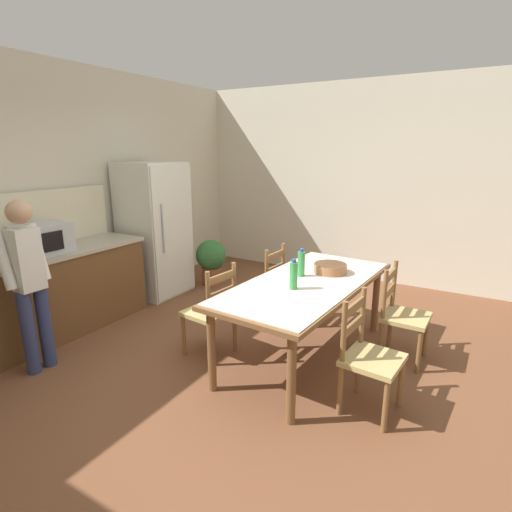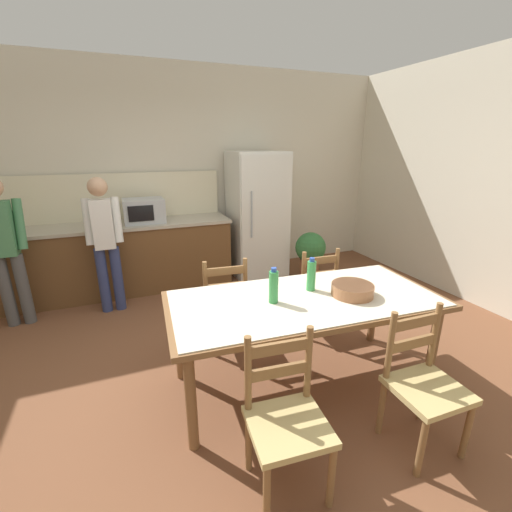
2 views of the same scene
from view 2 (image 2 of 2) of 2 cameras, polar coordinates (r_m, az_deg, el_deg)
ground_plane at (r=3.09m, az=-4.32°, el=-19.24°), size 8.32×8.32×0.00m
wall_back at (r=5.08m, az=-14.08°, el=12.87°), size 6.52×0.12×2.90m
kitchen_counter at (r=4.81m, az=-25.19°, el=-0.71°), size 3.46×0.66×0.91m
counter_splashback at (r=4.95m, az=-26.19°, el=8.67°), size 3.42×0.03×0.60m
refrigerator at (r=4.99m, az=0.23°, el=6.83°), size 0.76×0.73×1.78m
microwave at (r=4.64m, az=-18.17°, el=7.21°), size 0.50×0.39×0.30m
dining_table at (r=2.67m, az=8.12°, el=-8.32°), size 2.13×1.08×0.76m
bottle_near_centre at (r=2.49m, az=2.94°, el=-5.11°), size 0.07×0.07×0.27m
bottle_off_centre at (r=2.73m, az=9.20°, el=-3.20°), size 0.07×0.07×0.27m
serving_bowl at (r=2.73m, az=15.77°, el=-5.32°), size 0.32×0.32×0.09m
chair_side_far_left at (r=3.29m, az=-5.39°, el=-7.69°), size 0.46×0.44×0.91m
chair_side_far_right at (r=3.58m, az=9.39°, el=-5.61°), size 0.44×0.42×0.91m
chair_side_near_left at (r=2.08m, az=5.09°, el=-25.45°), size 0.45×0.44×0.91m
chair_side_near_right at (r=2.51m, az=26.14°, el=-18.62°), size 0.43×0.41×0.91m
person_at_sink at (r=4.33m, az=-36.35°, el=1.44°), size 0.40×0.27×1.58m
person_at_counter at (r=4.17m, az=-23.88°, el=2.64°), size 0.39×0.27×1.54m
potted_plant at (r=5.03m, az=9.04°, el=0.75°), size 0.44×0.44×0.67m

